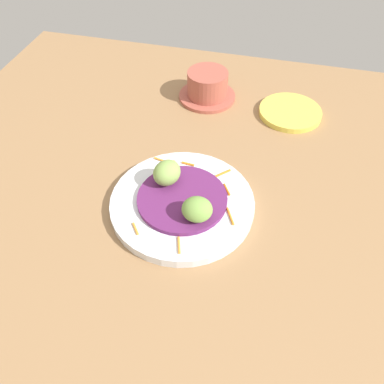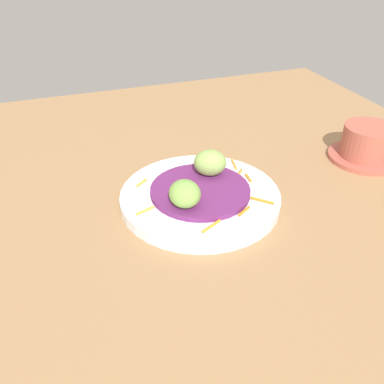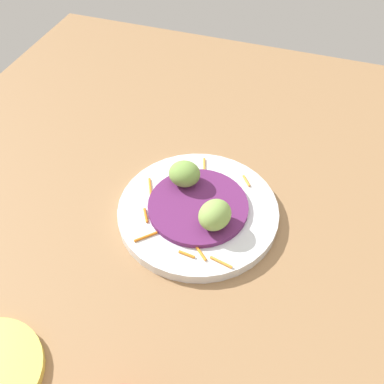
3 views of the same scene
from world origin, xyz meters
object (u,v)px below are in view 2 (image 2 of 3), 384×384
(main_plate, at_px, (198,198))
(guac_scoop_center, at_px, (185,194))
(guac_scoop_left, at_px, (210,163))
(terracotta_bowl, at_px, (367,145))

(main_plate, height_order, guac_scoop_center, guac_scoop_center)
(guac_scoop_left, bearing_deg, terracotta_bowl, 89.26)
(guac_scoop_left, bearing_deg, main_plate, -43.67)
(main_plate, distance_m, guac_scoop_center, 0.06)
(guac_scoop_left, relative_size, terracotta_bowl, 0.40)
(guac_scoop_center, bearing_deg, terracotta_bowl, 100.00)
(main_plate, bearing_deg, terracotta_bowl, 95.20)
(main_plate, height_order, terracotta_bowl, terracotta_bowl)
(terracotta_bowl, bearing_deg, guac_scoop_center, -80.00)
(guac_scoop_center, bearing_deg, guac_scoop_left, 136.33)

